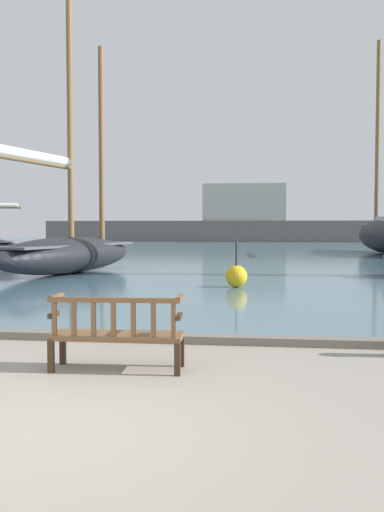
{
  "coord_description": "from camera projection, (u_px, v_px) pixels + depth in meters",
  "views": [
    {
      "loc": [
        1.95,
        -4.64,
        1.76
      ],
      "look_at": [
        0.08,
        10.0,
        1.0
      ],
      "focal_mm": 40.0,
      "sensor_mm": 36.0,
      "label": 1
    }
  ],
  "objects": [
    {
      "name": "ground_plane",
      "position": [
        37.0,
        430.0,
        4.94
      ],
      "size": [
        160.0,
        160.0,
        0.0
      ],
      "primitive_type": "plane",
      "color": "gray"
    },
    {
      "name": "harbor_water",
      "position": [
        241.0,
        247.0,
        48.52
      ],
      "size": [
        100.0,
        80.0,
        0.08
      ],
      "primitive_type": "cube",
      "color": "slate",
      "rests_on": "ground"
    },
    {
      "name": "channel_buoy",
      "position": [
        236.0,
        276.0,
        15.83
      ],
      "size": [
        0.61,
        0.61,
        1.31
      ],
      "color": "gold",
      "rests_on": "harbor_water"
    },
    {
      "name": "quay_edge_kerb",
      "position": [
        136.0,
        337.0,
        8.75
      ],
      "size": [
        40.0,
        0.3,
        0.12
      ],
      "primitive_type": "cube",
      "color": "slate",
      "rests_on": "ground"
    },
    {
      "name": "park_bench",
      "position": [
        117.0,
        332.0,
        6.95
      ],
      "size": [
        1.62,
        0.58,
        0.92
      ],
      "color": "#3D2A19",
      "rests_on": "ground"
    },
    {
      "name": "sailboat_outer_starboard",
      "position": [
        68.0,
        248.0,
        20.57
      ],
      "size": [
        4.04,
        8.24,
        11.5
      ],
      "color": "black",
      "rests_on": "harbor_water"
    },
    {
      "name": "far_breakwater",
      "position": [
        249.0,
        225.0,
        64.91
      ],
      "size": [
        47.05,
        2.4,
        6.65
      ],
      "color": "#66605B",
      "rests_on": "ground"
    }
  ]
}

